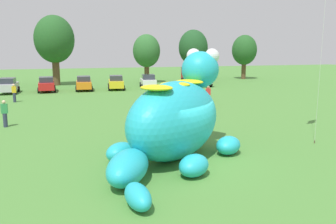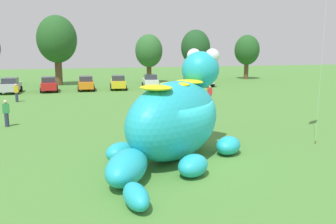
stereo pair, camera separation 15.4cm
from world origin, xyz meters
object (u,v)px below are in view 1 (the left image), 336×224
object	(u,v)px
spectator_mid_field	(194,113)
box_truck	(196,74)
car_yellow	(116,82)
spectator_wandering	(5,114)
car_red	(47,84)
spectator_by_cars	(208,95)
spectator_near_inflatable	(14,93)
car_silver	(8,86)
car_orange	(84,83)
car_white	(148,81)
giant_inflatable_creature	(175,119)

from	to	relation	value
spectator_mid_field	box_truck	bearing A→B (deg)	67.46
car_yellow	spectator_mid_field	distance (m)	22.07
spectator_wandering	car_red	bearing A→B (deg)	83.89
car_yellow	spectator_by_cars	world-z (taller)	car_yellow
box_truck	spectator_near_inflatable	xyz separation A→B (m)	(-21.82, -8.99, -0.75)
car_silver	spectator_wandering	size ratio (longest dim) A/B	2.45
car_orange	spectator_by_cars	size ratio (longest dim) A/B	2.46
car_yellow	spectator_near_inflatable	distance (m)	13.07
car_white	spectator_wandering	world-z (taller)	car_white
box_truck	giant_inflatable_creature	bearing A→B (deg)	-113.97
car_red	spectator_near_inflatable	xyz separation A→B (m)	(-2.64, -7.73, -0.01)
box_truck	spectator_mid_field	bearing A→B (deg)	-112.54
car_yellow	box_truck	world-z (taller)	box_truck
car_silver	box_truck	xyz separation A→B (m)	(23.22, 1.58, 0.74)
spectator_mid_field	spectator_wandering	bearing A→B (deg)	163.95
car_silver	car_orange	xyz separation A→B (m)	(8.25, 0.26, 0.00)
car_red	car_yellow	distance (m)	8.03
giant_inflatable_creature	spectator_near_inflatable	world-z (taller)	giant_inflatable_creature
spectator_mid_field	car_yellow	bearing A→B (deg)	93.64
spectator_near_inflatable	spectator_by_cars	world-z (taller)	same
box_truck	spectator_wandering	size ratio (longest dim) A/B	3.75
spectator_by_cars	spectator_mid_field	bearing A→B (deg)	-119.93
car_red	spectator_by_cars	world-z (taller)	car_red
spectator_by_cars	box_truck	bearing A→B (deg)	71.30
giant_inflatable_creature	car_red	world-z (taller)	giant_inflatable_creature
giant_inflatable_creature	box_truck	xyz separation A→B (m)	(13.05, 29.36, -0.18)
car_red	spectator_near_inflatable	world-z (taller)	car_red
car_red	spectator_mid_field	xyz separation A→B (m)	(9.43, -22.21, -0.01)
car_silver	spectator_mid_field	world-z (taller)	car_silver
car_orange	car_white	size ratio (longest dim) A/B	0.98
box_truck	car_yellow	bearing A→B (deg)	-172.59
car_red	spectator_wandering	size ratio (longest dim) A/B	2.41
giant_inflatable_creature	car_red	xyz separation A→B (m)	(-6.12, 28.10, -0.92)
spectator_by_cars	car_white	bearing A→B (deg)	96.06
spectator_by_cars	spectator_wandering	bearing A→B (deg)	-164.87
spectator_mid_field	giant_inflatable_creature	bearing A→B (deg)	-119.36
box_truck	spectator_mid_field	xyz separation A→B (m)	(-9.75, -23.48, -0.75)
car_orange	spectator_by_cars	xyz separation A→B (m)	(9.58, -14.59, -0.01)
giant_inflatable_creature	car_silver	size ratio (longest dim) A/B	2.09
car_white	box_truck	distance (m)	7.08
car_orange	car_yellow	world-z (taller)	same
giant_inflatable_creature	car_yellow	world-z (taller)	giant_inflatable_creature
spectator_mid_field	spectator_wandering	size ratio (longest dim) A/B	1.00
car_red	car_yellow	bearing A→B (deg)	-1.31
car_yellow	spectator_by_cars	size ratio (longest dim) A/B	2.50
giant_inflatable_creature	spectator_wandering	size ratio (longest dim) A/B	5.10
spectator_by_cars	spectator_wandering	distance (m)	16.39
spectator_wandering	spectator_mid_field	bearing A→B (deg)	-16.05
spectator_near_inflatable	car_white	bearing A→B (deg)	28.39
car_orange	spectator_wandering	xyz separation A→B (m)	(-6.24, -18.87, -0.01)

